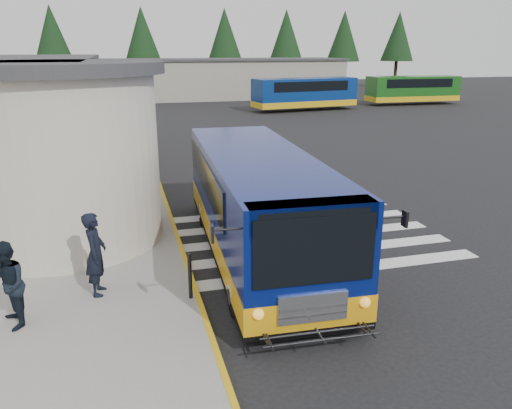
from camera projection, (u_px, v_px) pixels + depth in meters
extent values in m
plane|color=black|center=(308.00, 226.00, 15.48)|extent=(140.00, 140.00, 0.00)
cube|color=gray|center=(16.00, 209.00, 16.87)|extent=(10.00, 34.00, 0.15)
cube|color=gold|center=(164.00, 198.00, 18.11)|extent=(0.12, 34.00, 0.16)
cylinder|color=beige|center=(61.00, 160.00, 13.46)|extent=(5.20, 5.20, 4.50)
cylinder|color=#38383A|center=(50.00, 68.00, 12.74)|extent=(5.80, 5.80, 0.30)
cube|color=black|center=(92.00, 164.00, 18.07)|extent=(0.08, 1.20, 2.20)
cube|color=#38383A|center=(102.00, 128.00, 17.80)|extent=(1.20, 1.80, 0.12)
cube|color=silver|center=(335.00, 270.00, 12.40)|extent=(8.00, 0.55, 0.01)
cube|color=silver|center=(317.00, 252.00, 13.51)|extent=(8.00, 0.55, 0.01)
cube|color=silver|center=(301.00, 236.00, 14.61)|extent=(8.00, 0.55, 0.01)
cube|color=silver|center=(288.00, 223.00, 15.72)|extent=(8.00, 0.55, 0.01)
cube|color=silver|center=(277.00, 212.00, 16.82)|extent=(8.00, 0.55, 0.01)
cube|color=gray|center=(223.00, 79.00, 55.04)|extent=(26.00, 8.00, 4.00)
cube|color=#38383A|center=(222.00, 59.00, 54.41)|extent=(26.40, 8.40, 0.20)
cylinder|color=black|center=(57.00, 79.00, 57.93)|extent=(0.44, 0.44, 3.60)
cone|color=black|center=(52.00, 34.00, 56.44)|extent=(4.40, 4.40, 6.40)
cylinder|color=black|center=(145.00, 78.00, 60.45)|extent=(0.44, 0.44, 3.60)
cone|color=black|center=(142.00, 35.00, 58.95)|extent=(4.40, 4.40, 6.40)
cylinder|color=black|center=(225.00, 77.00, 62.96)|extent=(0.44, 0.44, 3.60)
cone|color=black|center=(225.00, 35.00, 61.47)|extent=(4.40, 4.40, 6.40)
cylinder|color=black|center=(286.00, 76.00, 64.98)|extent=(0.44, 0.44, 3.60)
cone|color=black|center=(286.00, 36.00, 63.48)|extent=(4.40, 4.40, 6.40)
cylinder|color=black|center=(342.00, 75.00, 66.99)|extent=(0.44, 0.44, 3.60)
cone|color=black|center=(344.00, 36.00, 65.49)|extent=(4.40, 4.40, 6.40)
cylinder|color=black|center=(395.00, 74.00, 69.00)|extent=(0.44, 0.44, 3.60)
cone|color=black|center=(398.00, 36.00, 67.50)|extent=(4.40, 4.40, 6.40)
cube|color=#07145B|center=(258.00, 198.00, 12.89)|extent=(2.95, 9.10, 2.35)
cube|color=orange|center=(258.00, 231.00, 13.15)|extent=(2.98, 9.13, 0.56)
cube|color=black|center=(258.00, 242.00, 13.25)|extent=(2.97, 9.12, 0.22)
cube|color=black|center=(315.00, 251.00, 8.57)|extent=(2.20, 0.17, 1.25)
cube|color=silver|center=(313.00, 308.00, 8.89)|extent=(1.30, 0.13, 0.55)
cube|color=black|center=(205.00, 176.00, 13.23)|extent=(0.37, 6.58, 0.90)
cube|color=black|center=(296.00, 171.00, 13.75)|extent=(0.37, 6.58, 0.90)
cylinder|color=black|center=(237.00, 294.00, 10.20)|extent=(0.35, 0.97, 0.96)
cylinder|color=black|center=(338.00, 283.00, 10.65)|extent=(0.35, 0.97, 0.96)
cylinder|color=black|center=(205.00, 211.00, 15.41)|extent=(0.35, 0.97, 0.96)
cylinder|color=black|center=(274.00, 206.00, 15.86)|extent=(0.35, 0.97, 0.96)
cube|color=black|center=(212.00, 233.00, 8.25)|extent=(0.06, 0.18, 0.30)
cube|color=black|center=(405.00, 219.00, 8.97)|extent=(0.06, 0.18, 0.30)
imported|color=black|center=(96.00, 254.00, 10.66)|extent=(0.52, 0.72, 1.85)
imported|color=black|center=(7.00, 286.00, 9.36)|extent=(0.88, 1.00, 1.72)
cylinder|color=black|center=(190.00, 276.00, 10.56)|extent=(0.08, 0.08, 1.03)
cube|color=navy|center=(305.00, 92.00, 43.90)|extent=(9.52, 3.84, 2.37)
cube|color=gold|center=(304.00, 103.00, 44.19)|extent=(9.56, 3.88, 0.51)
cube|color=black|center=(305.00, 85.00, 43.73)|extent=(7.50, 3.60, 0.82)
cube|color=#164E14|center=(413.00, 88.00, 48.66)|extent=(9.01, 2.66, 2.29)
cube|color=gold|center=(412.00, 98.00, 48.93)|extent=(9.04, 2.69, 0.50)
cube|color=black|center=(413.00, 82.00, 48.49)|extent=(7.02, 2.67, 0.80)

